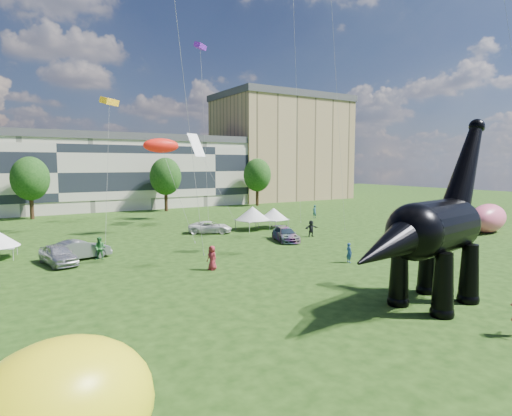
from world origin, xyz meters
TOP-DOWN VIEW (x-y plane):
  - ground at (0.00, 0.00)m, footprint 220.00×220.00m
  - terrace_row at (-8.00, 62.00)m, footprint 78.00×11.00m
  - apartment_block at (40.00, 65.00)m, footprint 28.00×18.00m
  - tree_mid_left at (-12.00, 53.00)m, footprint 5.20×5.20m
  - tree_mid_right at (8.00, 53.00)m, footprint 5.20×5.20m
  - tree_far_right at (26.00, 53.00)m, footprint 5.20×5.20m
  - dinosaur_sculpture at (3.56, -0.94)m, footprint 13.57×4.80m
  - car_silver at (-12.59, 20.58)m, footprint 2.78×5.00m
  - car_grey at (-10.85, 21.68)m, footprint 5.16×2.69m
  - car_white at (4.20, 28.22)m, footprint 5.39×4.39m
  - car_dark at (8.54, 19.58)m, footprint 3.26×5.10m
  - gazebo_near at (9.66, 27.87)m, footprint 4.22×4.22m
  - gazebo_far at (12.71, 27.88)m, footprint 4.48×4.48m
  - inflatable_pink at (31.64, 11.86)m, footprint 7.13×4.54m
  - inflatable_yellow at (-15.60, -4.69)m, footprint 5.51×4.73m
  - visitors at (-1.80, 15.37)m, footprint 54.29×39.37m

SIDE VIEW (x-z plane):
  - ground at x=0.00m, z-range 0.00..0.00m
  - car_white at x=4.20m, z-range 0.00..1.36m
  - car_dark at x=8.54m, z-range 0.00..1.38m
  - car_silver at x=-12.59m, z-range 0.00..1.61m
  - car_grey at x=-10.85m, z-range 0.00..1.62m
  - visitors at x=-1.80m, z-range -0.06..1.83m
  - inflatable_pink at x=31.64m, z-range 0.00..3.30m
  - gazebo_far at x=12.71m, z-range 0.50..2.96m
  - inflatable_yellow at x=-15.60m, z-range 0.00..3.64m
  - gazebo_near at x=9.66m, z-range 0.57..3.36m
  - dinosaur_sculpture at x=3.56m, z-range -1.35..9.69m
  - terrace_row at x=-8.00m, z-range 0.00..12.00m
  - tree_mid_left at x=-12.00m, z-range 1.57..11.01m
  - tree_mid_right at x=8.00m, z-range 1.57..11.01m
  - tree_far_right at x=26.00m, z-range 1.57..11.01m
  - apartment_block at x=40.00m, z-range 0.00..22.00m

